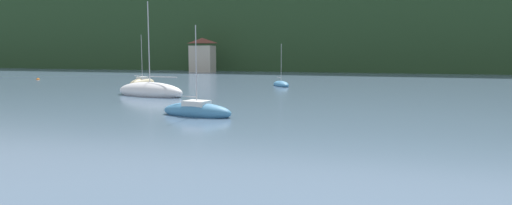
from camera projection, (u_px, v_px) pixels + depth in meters
The scene contains 7 objects.
wooded_hillside at pixel (290, 40), 126.90m from camera, with size 352.00×64.78×44.34m.
shore_building_west at pixel (202, 56), 88.08m from camera, with size 4.88×3.26×6.89m.
sailboat_far_0 at pixel (281, 84), 51.69m from camera, with size 3.36×4.31×5.19m.
sailboat_far_2 at pixel (143, 83), 52.74m from camera, with size 1.68×4.66×6.38m.
sailboat_mid_4 at pixel (197, 111), 27.37m from camera, with size 5.08×2.35×5.94m.
sailboat_far_6 at pixel (150, 91), 40.01m from camera, with size 7.81×4.16×8.98m.
mooring_buoy_near at pixel (38, 80), 64.11m from camera, with size 0.50×0.50×0.50m, color orange.
Camera 1 is at (5.52, 35.51, 3.93)m, focal length 30.70 mm.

